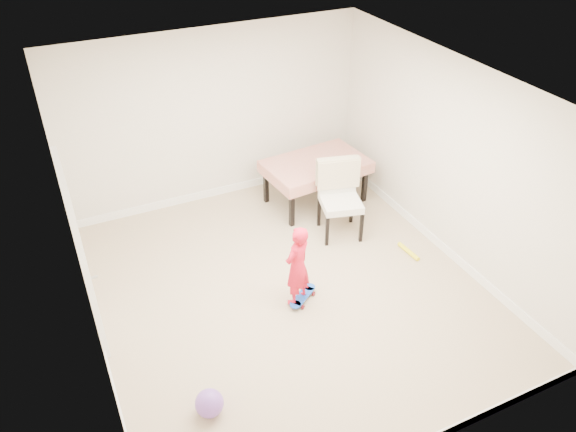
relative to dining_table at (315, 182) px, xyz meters
name	(u,v)px	position (x,y,z in m)	size (l,w,h in m)	color
ground	(288,289)	(-1.26, -1.67, -0.35)	(5.00, 5.00, 0.00)	tan
ceiling	(288,92)	(-1.26, -1.67, 2.23)	(4.50, 5.00, 0.04)	white
wall_back	(214,118)	(-1.26, 0.81, 0.95)	(4.50, 0.04, 2.60)	beige
wall_front	(423,355)	(-1.26, -4.15, 0.95)	(4.50, 0.04, 2.60)	beige
wall_left	(80,254)	(-3.49, -1.67, 0.95)	(0.04, 5.00, 2.60)	beige
wall_right	(448,160)	(0.97, -1.67, 0.95)	(0.04, 5.00, 2.60)	beige
door	(82,259)	(-3.48, -1.37, 0.68)	(0.10, 0.94, 2.11)	white
baseboard_back	(220,191)	(-1.26, 0.82, -0.29)	(4.50, 0.02, 0.12)	white
baseboard_left	(103,344)	(-3.50, -1.67, -0.29)	(0.02, 5.00, 0.12)	white
baseboard_right	(435,240)	(0.98, -1.67, -0.29)	(0.02, 5.00, 0.12)	white
dining_table	(315,182)	(0.00, 0.00, 0.00)	(1.48, 0.93, 0.69)	#AF090D
dining_chair	(341,201)	(-0.08, -0.90, 0.19)	(0.59, 0.67, 1.08)	silver
skateboard	(303,298)	(-1.17, -1.92, -0.31)	(0.50, 0.18, 0.07)	blue
child	(297,268)	(-1.25, -1.93, 0.18)	(0.39, 0.25, 1.06)	red
balloon	(209,403)	(-2.71, -2.98, -0.21)	(0.28, 0.28, 0.28)	purple
foam_toy	(408,251)	(0.53, -1.71, -0.32)	(0.06, 0.06, 0.40)	yellow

